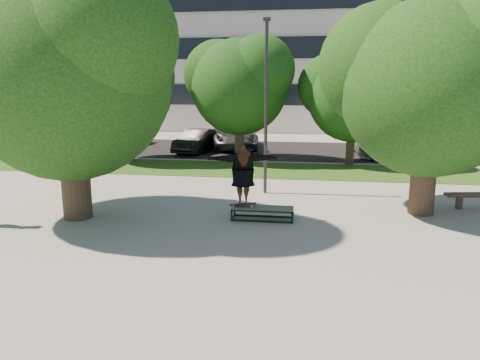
% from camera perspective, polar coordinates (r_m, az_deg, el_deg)
% --- Properties ---
extents(ground, '(120.00, 120.00, 0.00)m').
position_cam_1_polar(ground, '(12.48, -3.81, -6.69)').
color(ground, gray).
rests_on(ground, ground).
extents(grass_strip, '(30.00, 4.00, 0.02)m').
position_cam_1_polar(grass_strip, '(21.47, 4.24, 1.22)').
color(grass_strip, '#254814').
rests_on(grass_strip, ground).
extents(asphalt_strip, '(40.00, 8.00, 0.01)m').
position_cam_1_polar(asphalt_strip, '(27.95, 3.23, 3.70)').
color(asphalt_strip, black).
rests_on(asphalt_strip, ground).
extents(tree_left, '(6.96, 5.95, 7.12)m').
position_cam_1_polar(tree_left, '(14.40, -20.46, 12.96)').
color(tree_left, '#38281E').
rests_on(tree_left, ground).
extents(tree_right, '(6.24, 5.33, 6.51)m').
position_cam_1_polar(tree_right, '(15.01, 21.91, 11.52)').
color(tree_right, '#38281E').
rests_on(tree_right, ground).
extents(bg_tree_left, '(5.28, 4.51, 5.77)m').
position_cam_1_polar(bg_tree_left, '(24.40, -13.67, 10.99)').
color(bg_tree_left, '#38281E').
rests_on(bg_tree_left, ground).
extents(bg_tree_mid, '(5.76, 4.92, 6.24)m').
position_cam_1_polar(bg_tree_mid, '(23.91, -0.20, 11.99)').
color(bg_tree_mid, '#38281E').
rests_on(bg_tree_mid, ground).
extents(bg_tree_right, '(5.04, 4.31, 5.43)m').
position_cam_1_polar(bg_tree_right, '(23.20, 13.41, 10.38)').
color(bg_tree_right, '#38281E').
rests_on(bg_tree_right, ground).
extents(lamppost, '(0.25, 0.15, 6.11)m').
position_cam_1_polar(lamppost, '(16.64, 3.18, 9.04)').
color(lamppost, '#2D2D30').
rests_on(lamppost, ground).
extents(office_building, '(30.00, 14.12, 16.00)m').
position_cam_1_polar(office_building, '(43.95, 2.71, 17.12)').
color(office_building, beige).
rests_on(office_building, ground).
extents(grind_box, '(1.80, 0.60, 0.38)m').
position_cam_1_polar(grind_box, '(13.76, 2.76, -4.08)').
color(grind_box, black).
rests_on(grind_box, ground).
extents(skater_rig, '(2.23, 1.00, 1.83)m').
position_cam_1_polar(skater_rig, '(13.56, 0.36, 0.65)').
color(skater_rig, white).
rests_on(skater_rig, grind_box).
extents(car_silver_a, '(2.29, 4.25, 1.37)m').
position_cam_1_polar(car_silver_a, '(30.52, -13.81, 5.36)').
color(car_silver_a, silver).
rests_on(car_silver_a, asphalt_strip).
extents(car_dark, '(2.06, 4.16, 1.31)m').
position_cam_1_polar(car_dark, '(27.04, -5.32, 4.78)').
color(car_dark, black).
rests_on(car_dark, asphalt_strip).
extents(car_grey, '(3.65, 5.98, 1.55)m').
position_cam_1_polar(car_grey, '(28.60, -0.67, 5.46)').
color(car_grey, '#58595D').
rests_on(car_grey, asphalt_strip).
extents(car_silver_b, '(2.16, 4.75, 1.35)m').
position_cam_1_polar(car_silver_b, '(26.81, 15.88, 4.36)').
color(car_silver_b, '#B9B9BE').
rests_on(car_silver_b, asphalt_strip).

